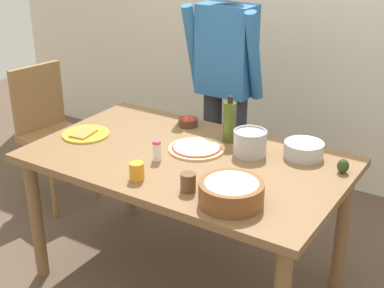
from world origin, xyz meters
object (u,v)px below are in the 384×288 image
object	(u,v)px
dining_table	(187,172)
olive_oil_bottle	(230,122)
small_sauce_bowl	(188,121)
avocado	(343,166)
cup_small_brown	(188,182)
salt_shaker	(157,151)
plate_with_slice	(85,134)
popcorn_bowl	(231,191)
pizza_raw_on_board	(197,148)
person_cook	(226,80)
mixing_bowl_steel	(304,150)
chair_wooden_left	(49,126)
steel_pot	(250,142)
cup_orange	(137,171)

from	to	relation	value
dining_table	olive_oil_bottle	xyz separation A→B (m)	(0.09, 0.29, 0.20)
small_sauce_bowl	avocado	distance (m)	0.96
cup_small_brown	salt_shaker	distance (m)	0.36
plate_with_slice	popcorn_bowl	xyz separation A→B (m)	(1.04, -0.23, 0.05)
pizza_raw_on_board	small_sauce_bowl	xyz separation A→B (m)	(-0.22, 0.26, 0.02)
pizza_raw_on_board	olive_oil_bottle	world-z (taller)	olive_oil_bottle
person_cook	mixing_bowl_steel	size ratio (longest dim) A/B	8.10
chair_wooden_left	plate_with_slice	distance (m)	0.82
chair_wooden_left	avocado	xyz separation A→B (m)	(2.05, -0.06, 0.25)
chair_wooden_left	avocado	world-z (taller)	chair_wooden_left
salt_shaker	person_cook	bearing A→B (deg)	96.65
cup_small_brown	avocado	distance (m)	0.76
mixing_bowl_steel	pizza_raw_on_board	bearing A→B (deg)	-156.69
plate_with_slice	olive_oil_bottle	world-z (taller)	olive_oil_bottle
plate_with_slice	mixing_bowl_steel	distance (m)	1.19
mixing_bowl_steel	salt_shaker	size ratio (longest dim) A/B	1.89
steel_pot	cup_orange	world-z (taller)	steel_pot
olive_oil_bottle	pizza_raw_on_board	bearing A→B (deg)	-113.58
plate_with_slice	cup_small_brown	world-z (taller)	cup_small_brown
person_cook	mixing_bowl_steel	distance (m)	0.85
person_cook	small_sauce_bowl	bearing A→B (deg)	-92.85
dining_table	chair_wooden_left	size ratio (longest dim) A/B	1.68
chair_wooden_left	salt_shaker	bearing A→B (deg)	-18.97
cup_orange	avocado	distance (m)	0.98
mixing_bowl_steel	dining_table	bearing A→B (deg)	-148.31
salt_shaker	chair_wooden_left	bearing A→B (deg)	161.03
steel_pot	cup_small_brown	bearing A→B (deg)	-96.03
pizza_raw_on_board	plate_with_slice	world-z (taller)	plate_with_slice
dining_table	cup_small_brown	size ratio (longest dim) A/B	18.82
chair_wooden_left	cup_small_brown	size ratio (longest dim) A/B	11.18
plate_with_slice	salt_shaker	world-z (taller)	salt_shaker
small_sauce_bowl	salt_shaker	xyz separation A→B (m)	(0.12, -0.48, 0.02)
steel_pot	avocado	distance (m)	0.47
popcorn_bowl	dining_table	bearing A→B (deg)	144.38
person_cook	olive_oil_bottle	bearing A→B (deg)	-58.40
person_cook	olive_oil_bottle	world-z (taller)	person_cook
pizza_raw_on_board	person_cook	bearing A→B (deg)	107.02
cup_orange	dining_table	bearing A→B (deg)	80.48
dining_table	small_sauce_bowl	distance (m)	0.44
plate_with_slice	olive_oil_bottle	bearing A→B (deg)	26.71
plate_with_slice	dining_table	bearing A→B (deg)	6.28
olive_oil_bottle	avocado	bearing A→B (deg)	-4.07
pizza_raw_on_board	steel_pot	world-z (taller)	steel_pot
small_sauce_bowl	salt_shaker	size ratio (longest dim) A/B	1.04
olive_oil_bottle	salt_shaker	distance (m)	0.45
plate_with_slice	small_sauce_bowl	distance (m)	0.59
plate_with_slice	salt_shaker	size ratio (longest dim) A/B	2.45
pizza_raw_on_board	popcorn_bowl	world-z (taller)	popcorn_bowl
dining_table	small_sauce_bowl	size ratio (longest dim) A/B	14.55
popcorn_bowl	plate_with_slice	bearing A→B (deg)	167.46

